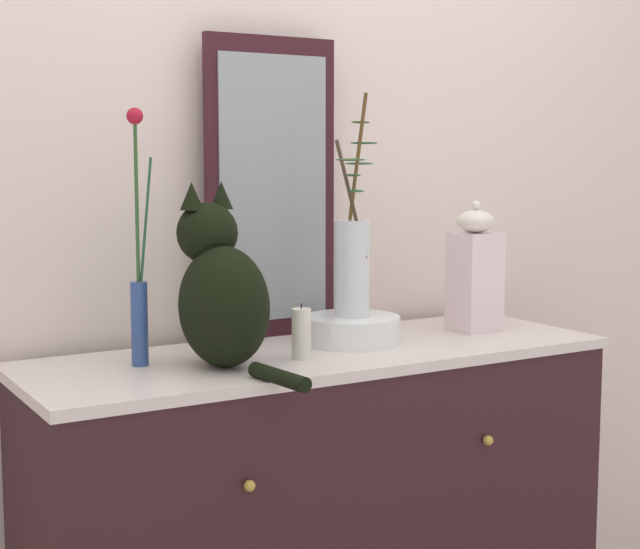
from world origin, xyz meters
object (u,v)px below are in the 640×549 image
Objects in this scene: cat_sitting at (221,292)px; vase_glass_clear at (352,261)px; vase_slim_green at (139,285)px; mirror_leaning at (271,189)px; bowl_porcelain at (352,330)px; jar_lidded_porcelain at (475,272)px; sideboard at (320,538)px; candle_pillar at (301,334)px.

cat_sitting is 0.81× the size of vase_glass_clear.
cat_sitting is 0.18m from vase_slim_green.
vase_glass_clear is (0.12, -0.19, -0.17)m from mirror_leaning.
cat_sitting is 1.84× the size of bowl_porcelain.
cat_sitting is 1.28× the size of jar_lidded_porcelain.
mirror_leaning is (-0.01, 0.22, 0.84)m from sideboard.
vase_slim_green is at bearing 178.29° from bowl_porcelain.
jar_lidded_porcelain is at bearing -22.02° from mirror_leaning.
sideboard is 2.61× the size of vase_glass_clear.
jar_lidded_porcelain reaches higher than candle_pillar.
cat_sitting is 0.40m from vase_glass_clear.
cat_sitting is (-0.26, -0.27, -0.21)m from mirror_leaning.
mirror_leaning reaches higher than vase_glass_clear.
candle_pillar is at bearing -19.67° from vase_slim_green.
bowl_porcelain is (0.12, -0.19, -0.34)m from mirror_leaning.
cat_sitting is 0.42m from bowl_porcelain.
mirror_leaning is 5.89× the size of candle_pillar.
candle_pillar is at bearing -7.61° from cat_sitting.
candle_pillar is (0.19, -0.02, -0.11)m from cat_sitting.
mirror_leaning reaches higher than jar_lidded_porcelain.
sideboard is 3.24× the size of cat_sitting.
mirror_leaning is 0.44m from candle_pillar.
candle_pillar is at bearing -152.76° from vase_glass_clear.
bowl_porcelain is 0.44× the size of vase_glass_clear.
vase_glass_clear reaches higher than candle_pillar.
vase_glass_clear is 1.58× the size of jar_lidded_porcelain.
jar_lidded_porcelain is at bearing 4.88° from cat_sitting.
vase_glass_clear is at bearing 27.24° from candle_pillar.
vase_slim_green is 1.03× the size of vase_glass_clear.
mirror_leaning is 0.41m from bowl_porcelain.
cat_sitting reaches higher than jar_lidded_porcelain.
candle_pillar is at bearing -171.12° from jar_lidded_porcelain.
mirror_leaning is 0.58m from jar_lidded_porcelain.
vase_glass_clear is at bearing -1.78° from vase_slim_green.
vase_glass_clear reaches higher than vase_slim_green.
vase_slim_green is 0.91m from jar_lidded_porcelain.
vase_glass_clear reaches higher than sideboard.
sideboard is 0.69m from cat_sitting.
vase_glass_clear reaches higher than cat_sitting.
cat_sitting reaches higher than bowl_porcelain.
sideboard is at bearing 9.57° from cat_sitting.
sideboard is 4.13× the size of jar_lidded_porcelain.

